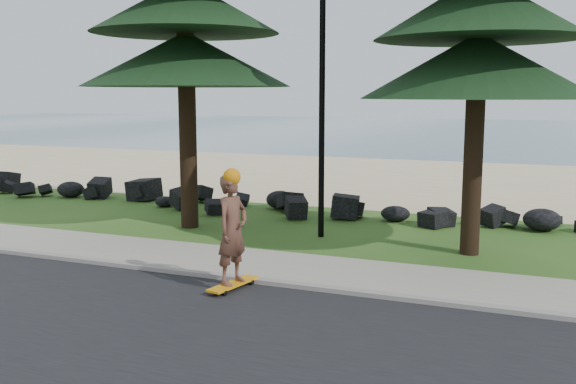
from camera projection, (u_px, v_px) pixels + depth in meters
name	position (u px, v px, depth m)	size (l,w,h in m)	color
ground	(267.00, 270.00, 12.48)	(160.00, 160.00, 0.00)	#2A5219
road	(128.00, 356.00, 8.35)	(160.00, 7.00, 0.02)	black
kerb	(247.00, 280.00, 11.64)	(160.00, 0.20, 0.10)	gray
sidewalk	(271.00, 265.00, 12.65)	(160.00, 2.00, 0.08)	gray
beach_sand	(412.00, 179.00, 25.77)	(160.00, 15.00, 0.01)	#CCAC88
ocean	(489.00, 131.00, 59.24)	(160.00, 58.00, 0.01)	#3F6879
seawall_boulders	(349.00, 219.00, 17.61)	(60.00, 2.40, 1.10)	black
lamp_post	(322.00, 61.00, 14.79)	(0.25, 0.14, 8.14)	black
skateboarder	(233.00, 230.00, 11.04)	(0.59, 1.18, 2.13)	orange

